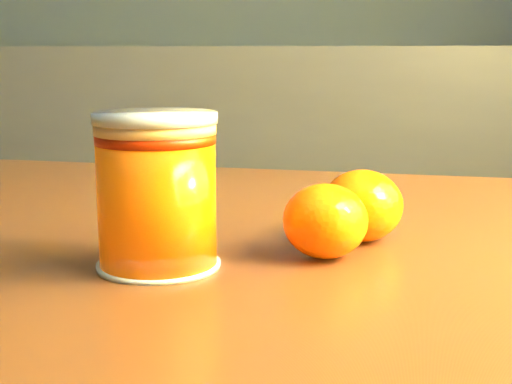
# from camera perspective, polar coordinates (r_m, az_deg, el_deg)

# --- Properties ---
(table) EXTENTS (1.05, 0.78, 0.74)m
(table) POSITION_cam_1_polar(r_m,az_deg,el_deg) (0.59, 2.15, -12.85)
(table) COLOR brown
(table) RESTS_ON ground
(juice_glass) EXTENTS (0.08, 0.08, 0.10)m
(juice_glass) POSITION_cam_1_polar(r_m,az_deg,el_deg) (0.48, -7.93, 0.01)
(juice_glass) COLOR #ED5704
(juice_glass) RESTS_ON table
(orange_front) EXTENTS (0.07, 0.07, 0.05)m
(orange_front) POSITION_cam_1_polar(r_m,az_deg,el_deg) (0.51, 5.56, -2.32)
(orange_front) COLOR #FF6705
(orange_front) RESTS_ON table
(orange_back) EXTENTS (0.08, 0.08, 0.06)m
(orange_back) POSITION_cam_1_polar(r_m,az_deg,el_deg) (0.56, 8.48, -1.08)
(orange_back) COLOR #FF6705
(orange_back) RESTS_ON table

